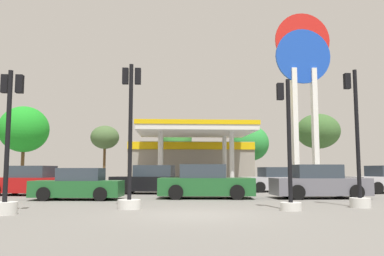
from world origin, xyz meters
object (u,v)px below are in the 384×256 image
at_px(car_3, 275,181).
at_px(tree_3, 251,143).
at_px(traffic_signal_0, 7,167).
at_px(traffic_signal_2, 130,160).
at_px(car_5, 319,183).
at_px(car_6, 78,185).
at_px(tree_1, 105,138).
at_px(traffic_signal_3, 289,167).
at_px(car_2, 30,182).
at_px(car_0, 206,183).
at_px(car_4, 152,181).
at_px(station_pole_sign, 303,73).
at_px(tree_4, 318,131).
at_px(traffic_signal_1, 358,167).
at_px(tree_0, 24,129).

bearing_deg(car_3, tree_3, 83.37).
height_order(car_3, traffic_signal_0, traffic_signal_0).
bearing_deg(traffic_signal_2, car_5, 28.90).
distance_m(traffic_signal_2, tree_3, 27.98).
bearing_deg(car_6, tree_1, 96.07).
xyz_separation_m(traffic_signal_0, traffic_signal_3, (8.82, 0.65, -0.01)).
distance_m(car_2, car_3, 14.05).
relative_size(car_0, car_4, 0.97).
relative_size(traffic_signal_0, tree_1, 0.76).
height_order(station_pole_sign, tree_4, station_pole_sign).
relative_size(station_pole_sign, traffic_signal_2, 2.80).
distance_m(car_5, car_6, 11.04).
bearing_deg(car_4, tree_4, 48.33).
distance_m(traffic_signal_0, traffic_signal_1, 11.68).
height_order(car_0, tree_1, tree_1).
relative_size(traffic_signal_1, tree_4, 0.68).
bearing_deg(car_6, car_0, 4.92).
relative_size(car_0, tree_0, 0.60).
bearing_deg(tree_3, tree_1, 178.46).
bearing_deg(station_pole_sign, car_4, -144.75).
bearing_deg(car_5, tree_3, 86.46).
distance_m(car_4, tree_0, 22.29).
relative_size(car_5, car_6, 1.09).
xyz_separation_m(car_3, traffic_signal_0, (-11.39, -11.91, 0.75)).
xyz_separation_m(station_pole_sign, car_6, (-14.82, -12.66, -8.44)).
bearing_deg(traffic_signal_3, traffic_signal_1, 17.44).
distance_m(car_6, tree_1, 22.62).
bearing_deg(station_pole_sign, tree_3, 105.10).
bearing_deg(car_0, traffic_signal_2, -122.12).
distance_m(car_4, tree_4, 25.77).
distance_m(car_4, car_5, 8.95).
xyz_separation_m(traffic_signal_1, traffic_signal_2, (-8.04, -0.03, 0.23)).
bearing_deg(traffic_signal_1, station_pole_sign, 76.47).
height_order(car_5, tree_4, tree_4).
height_order(car_5, tree_1, tree_1).
bearing_deg(tree_1, traffic_signal_2, -79.26).
distance_m(station_pole_sign, car_3, 11.52).
relative_size(car_3, tree_1, 0.75).
relative_size(car_3, traffic_signal_0, 0.99).
height_order(car_6, tree_0, tree_0).
xyz_separation_m(car_5, traffic_signal_0, (-11.89, -6.10, 0.71)).
height_order(car_3, tree_1, tree_1).
distance_m(tree_1, tree_3, 14.74).
bearing_deg(car_5, car_6, -178.85).
height_order(station_pole_sign, car_3, station_pole_sign).
bearing_deg(car_4, traffic_signal_1, -48.94).
distance_m(car_3, traffic_signal_2, 13.10).
distance_m(car_6, traffic_signal_3, 9.56).
bearing_deg(car_4, tree_0, 127.46).
bearing_deg(car_5, car_3, 94.85).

